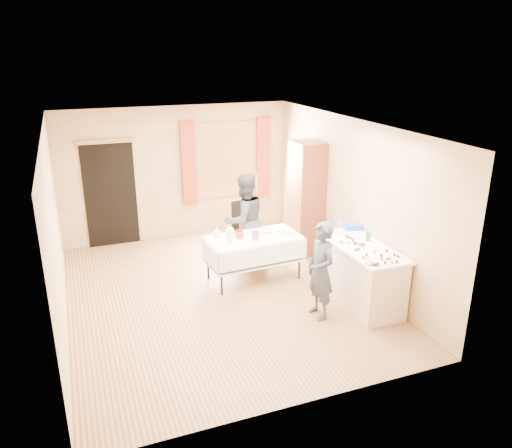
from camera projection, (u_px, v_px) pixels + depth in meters
name	position (u px, v px, depth m)	size (l,w,h in m)	color
floor	(220.00, 294.00, 7.79)	(4.50, 5.50, 0.02)	#9E7047
ceiling	(215.00, 126.00, 6.91)	(4.50, 5.50, 0.02)	white
wall_back	(177.00, 173.00, 9.78)	(4.50, 0.02, 2.60)	tan
wall_front	(299.00, 298.00, 4.92)	(4.50, 0.02, 2.60)	tan
wall_left	(54.00, 234.00, 6.59)	(0.02, 5.50, 2.60)	tan
wall_right	(351.00, 199.00, 8.11)	(0.02, 5.50, 2.60)	tan
window_frame	(226.00, 159.00, 10.01)	(1.32, 0.06, 1.52)	olive
window_pane	(226.00, 160.00, 10.00)	(1.20, 0.02, 1.40)	white
curtain_left	(189.00, 163.00, 9.70)	(0.28, 0.06, 1.65)	#9A3820
curtain_right	(263.00, 157.00, 10.23)	(0.28, 0.06, 1.65)	#9A3820
doorway	(111.00, 195.00, 9.42)	(0.95, 0.04, 2.00)	black
door_lintel	(105.00, 141.00, 9.05)	(1.05, 0.06, 0.08)	olive
cabinet	(306.00, 199.00, 9.05)	(0.50, 0.60, 2.08)	brown
counter	(362.00, 275.00, 7.36)	(0.69, 1.45, 0.91)	beige
party_table	(254.00, 254.00, 8.14)	(1.57, 0.88, 0.75)	black
chair	(247.00, 239.00, 9.13)	(0.48, 0.48, 1.03)	black
girl	(321.00, 271.00, 6.93)	(0.38, 0.54, 1.41)	#293245
woman	(244.00, 220.00, 8.60)	(0.93, 0.80, 1.64)	black
soda_can	(368.00, 237.00, 7.42)	(0.07, 0.07, 0.12)	#167E26
mixing_bowl	(371.00, 262.00, 6.66)	(0.21, 0.21, 0.05)	white
foam_block	(339.00, 232.00, 7.69)	(0.15, 0.10, 0.08)	white
blue_basket	(353.00, 226.00, 7.91)	(0.30, 0.20, 0.08)	blue
pitcher	(230.00, 236.00, 7.76)	(0.11, 0.11, 0.22)	silver
cup_red	(239.00, 234.00, 7.97)	(0.19, 0.19, 0.12)	red
cup_rainbow	(256.00, 236.00, 7.90)	(0.16, 0.16, 0.12)	red
small_bowl	(268.00, 231.00, 8.21)	(0.20, 0.20, 0.05)	white
pastry_tray	(285.00, 233.00, 8.15)	(0.28, 0.20, 0.02)	white
bottle	(217.00, 232.00, 7.97)	(0.09, 0.09, 0.19)	white
cake_balls	(370.00, 252.00, 6.98)	(0.51, 1.09, 0.04)	#3F2314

